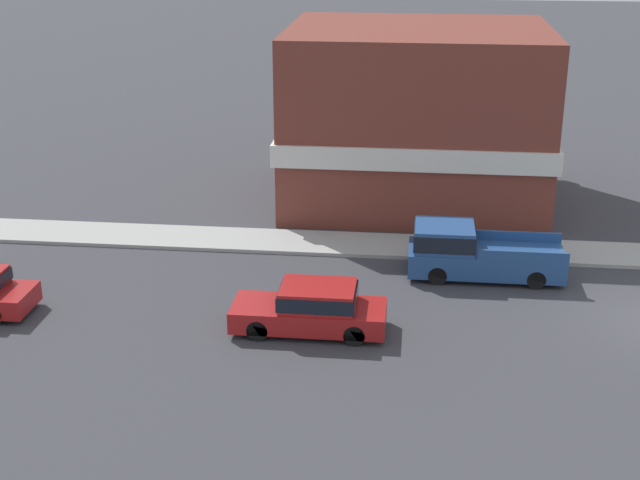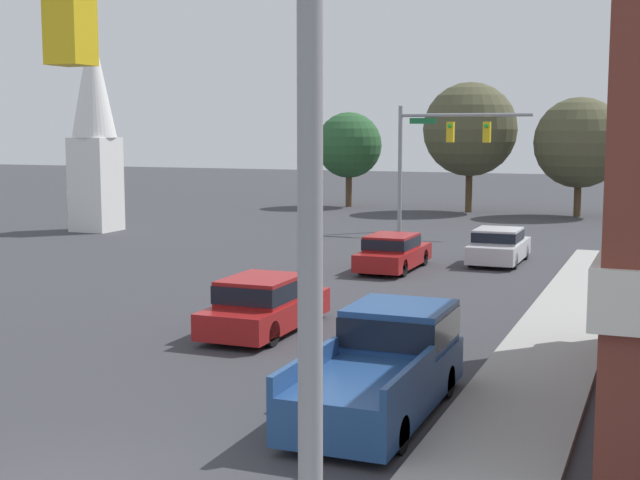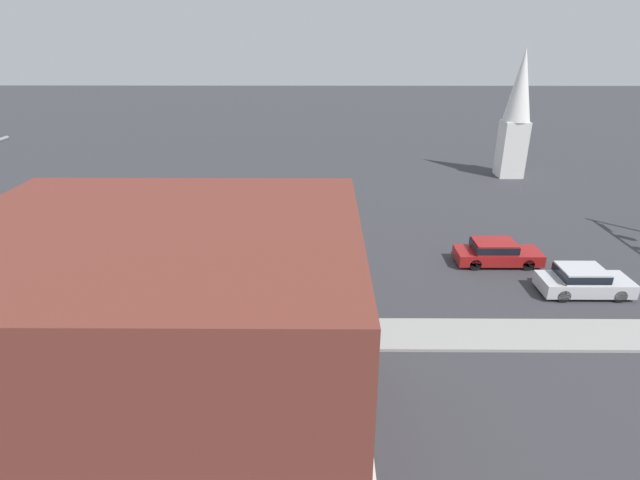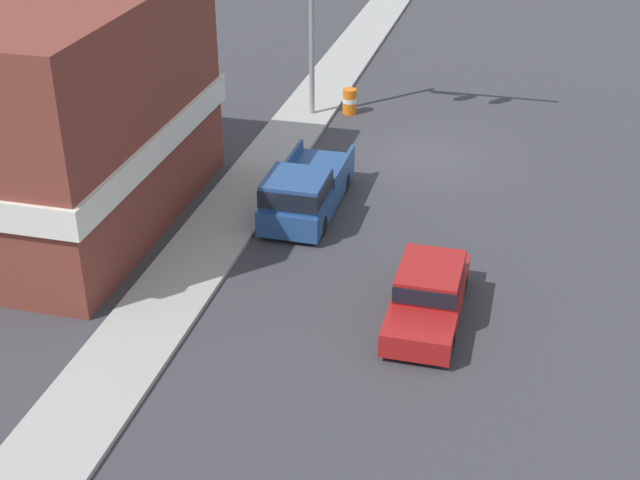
# 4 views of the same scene
# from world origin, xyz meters

# --- Properties ---
(sidewalk_curb) EXTENTS (2.40, 60.00, 0.14)m
(sidewalk_curb) POSITION_xyz_m (5.70, 0.00, 0.07)
(sidewalk_curb) COLOR #9E9E99
(sidewalk_curb) RESTS_ON ground
(car_lead) EXTENTS (1.86, 4.77, 1.52)m
(car_lead) POSITION_xyz_m (-1.71, 10.87, 0.79)
(car_lead) COLOR black
(car_lead) RESTS_ON ground
(pickup_truck_parked) EXTENTS (2.06, 5.45, 1.87)m
(pickup_truck_parked) POSITION_xyz_m (3.27, 5.81, 0.92)
(pickup_truck_parked) COLOR black
(pickup_truck_parked) RESTS_ON ground
(corner_brick_building) EXTENTS (9.76, 11.38, 7.58)m
(corner_brick_building) POSITION_xyz_m (12.13, 7.95, 3.71)
(corner_brick_building) COLOR brown
(corner_brick_building) RESTS_ON ground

